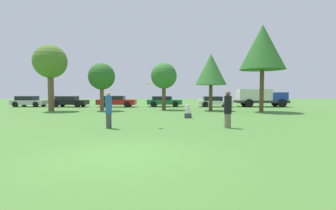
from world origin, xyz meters
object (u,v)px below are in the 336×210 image
Objects in this scene: tree_4 at (262,48)px; parked_car_green at (164,101)px; person_thrower at (108,110)px; frisbee at (147,84)px; parked_car_black at (68,101)px; parked_car_silver at (28,101)px; tree_1 at (101,77)px; tree_0 at (50,62)px; bystander_sitting at (187,112)px; tree_2 at (163,76)px; tree_3 at (210,70)px; delivery_truck_blue at (259,97)px; parked_car_red at (115,101)px; person_catcher at (227,109)px; parked_car_white at (214,101)px.

tree_4 is 12.89m from parked_car_green.
frisbee is (1.86, 0.40, 1.26)m from person_thrower.
frisbee is 0.06× the size of parked_car_black.
frisbee reaches higher than parked_car_silver.
tree_1 reaches higher than frisbee.
tree_0 reaches higher than tree_1.
tree_1 is 1.11× the size of parked_car_silver.
frisbee is 0.26× the size of bystander_sitting.
tree_1 is 1.06× the size of parked_car_black.
tree_3 is (4.46, -1.14, 0.55)m from tree_2.
tree_3 is 1.33× the size of parked_car_silver.
parked_car_black is at bearing 131.98° from tree_1.
tree_4 is 9.63m from delivery_truck_blue.
tree_4 is at bearing -24.87° from parked_car_red.
tree_3 is at bearing 0.85° from tree_1.
tree_3 reaches higher than parked_car_red.
frisbee is at bearing -121.48° from delivery_truck_blue.
delivery_truck_blue reaches higher than parked_car_black.
parked_car_silver is 10.53m from parked_car_red.
tree_1 is at bearing -167.45° from tree_2.
tree_0 is (-13.76, 11.05, 3.57)m from person_catcher.
parked_car_green is at bearing -179.20° from parked_car_white.
parked_car_white is at bearing 63.68° from person_thrower.
person_thrower is 19.86m from parked_car_black.
parked_car_black is at bearing 121.75° from frisbee.
tree_2 reaches higher than parked_car_green.
parked_car_red is (-5.77, 4.82, -2.63)m from tree_2.
tree_2 reaches higher than delivery_truck_blue.
person_catcher is 4.15m from frisbee.
bystander_sitting is 0.24× the size of parked_car_white.
person_thrower is at bearing -120.46° from tree_3.
frisbee is 20.47m from parked_car_black.
person_thrower is 0.33× the size of tree_3.
parked_car_silver reaches higher than parked_car_white.
bystander_sitting is 13.76m from parked_car_white.
tree_1 reaches higher than parked_car_red.
parked_car_green is (-4.51, 6.45, -3.20)m from tree_3.
tree_0 is at bearing -174.58° from tree_1.
tree_0 is 1.50× the size of parked_car_silver.
parked_car_silver is 0.96× the size of parked_car_green.
tree_0 is at bearing -159.50° from delivery_truck_blue.
tree_3 is 4.87m from tree_4.
parked_car_green is at bearing 137.39° from tree_4.
delivery_truck_blue reaches higher than parked_car_white.
tree_2 is at bearing 9.44° from tree_0.
parked_car_silver is at bearing -179.37° from parked_car_red.
delivery_truck_blue reaches higher than person_thrower.
person_catcher is at bearing -75.35° from tree_2.
parked_car_green is (0.56, 17.83, -1.48)m from frisbee.
person_thrower is 0.44× the size of parked_car_white.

